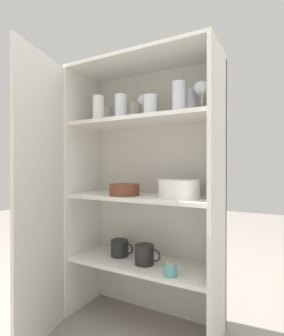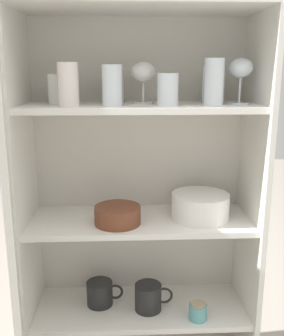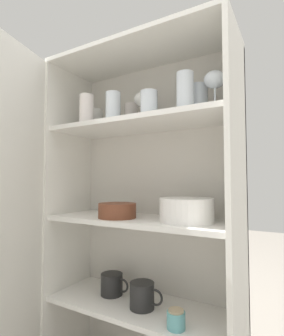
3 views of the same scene
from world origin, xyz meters
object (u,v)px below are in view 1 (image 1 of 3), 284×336
mixing_bowl_large (124,189)px  storage_jar (171,269)px  coffee_mug_primary (145,255)px  plate_stack_white (179,189)px

mixing_bowl_large → storage_jar: 0.45m
mixing_bowl_large → coffee_mug_primary: 0.35m
plate_stack_white → storage_jar: bearing=-97.5°
mixing_bowl_large → coffee_mug_primary: (0.11, 0.02, -0.34)m
plate_stack_white → storage_jar: (-0.01, -0.08, -0.37)m
plate_stack_white → mixing_bowl_large: size_ratio=1.28×
mixing_bowl_large → coffee_mug_primary: size_ratio=1.13×
storage_jar → plate_stack_white: bearing=82.5°
mixing_bowl_large → storage_jar: mixing_bowl_large is taller
plate_stack_white → storage_jar: size_ratio=3.19×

